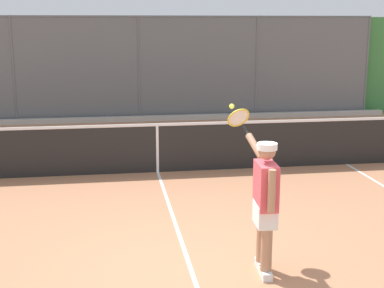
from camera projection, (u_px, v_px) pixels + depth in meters
name	position (u px, v px, depth m)	size (l,w,h in m)	color
ground_plane	(192.00, 271.00, 6.34)	(60.00, 60.00, 0.00)	#B27551
fence_backdrop	(138.00, 68.00, 16.43)	(17.13, 1.37, 3.04)	#565B60
tennis_net	(157.00, 147.00, 10.45)	(10.07, 0.09, 1.07)	#2D2D2D
tennis_player	(265.00, 199.00, 6.14)	(0.42, 1.34, 1.84)	silver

